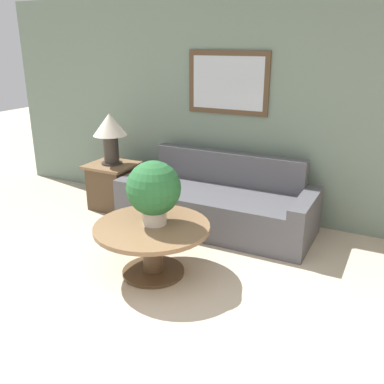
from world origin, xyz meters
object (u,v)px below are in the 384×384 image
couch_main (217,204)px  table_lamp (110,130)px  side_table (113,185)px  potted_plant_on_table (154,190)px  coffee_table (152,239)px

couch_main → table_lamp: 1.64m
side_table → table_lamp: table_lamp is taller
side_table → table_lamp: (0.00, 0.00, 0.72)m
potted_plant_on_table → coffee_table: bearing=-98.2°
couch_main → potted_plant_on_table: bearing=-94.3°
coffee_table → couch_main: bearing=85.5°
couch_main → potted_plant_on_table: (-0.09, -1.22, 0.54)m
table_lamp → couch_main: bearing=1.5°
side_table → table_lamp: bearing=90.0°
couch_main → coffee_table: couch_main is taller
table_lamp → side_table: bearing=-90.0°
coffee_table → table_lamp: table_lamp is taller
table_lamp → potted_plant_on_table: bearing=-40.8°
couch_main → side_table: bearing=-178.5°
side_table → coffee_table: bearing=-41.9°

